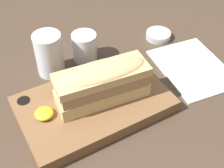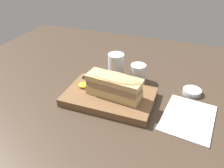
{
  "view_description": "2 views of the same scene",
  "coord_description": "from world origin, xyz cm",
  "px_view_note": "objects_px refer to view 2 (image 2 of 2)",
  "views": [
    {
      "loc": [
        -21.9,
        -44.1,
        51.02
      ],
      "look_at": [
        -0.02,
        -6.19,
        9.66
      ],
      "focal_mm": 50.0,
      "sensor_mm": 36.0,
      "label": 1
    },
    {
      "loc": [
        19.34,
        -61.47,
        48.23
      ],
      "look_at": [
        -1.21,
        -6.01,
        10.4
      ],
      "focal_mm": 35.0,
      "sensor_mm": 36.0,
      "label": 2
    }
  ],
  "objects_px": {
    "wine_glass": "(138,74)",
    "water_glass": "(116,68)",
    "napkin": "(188,118)",
    "sandwich": "(114,84)",
    "serving_board": "(109,97)",
    "condiment_dish": "(192,92)"
  },
  "relations": [
    {
      "from": "sandwich",
      "to": "condiment_dish",
      "type": "relative_size",
      "value": 2.91
    },
    {
      "from": "serving_board",
      "to": "condiment_dish",
      "type": "height_order",
      "value": "serving_board"
    },
    {
      "from": "sandwich",
      "to": "napkin",
      "type": "xyz_separation_m",
      "value": [
        0.25,
        0.0,
        -0.07
      ]
    },
    {
      "from": "wine_glass",
      "to": "napkin",
      "type": "bearing_deg",
      "value": -38.29
    },
    {
      "from": "water_glass",
      "to": "serving_board",
      "type": "bearing_deg",
      "value": -79.01
    },
    {
      "from": "serving_board",
      "to": "sandwich",
      "type": "height_order",
      "value": "sandwich"
    },
    {
      "from": "water_glass",
      "to": "wine_glass",
      "type": "bearing_deg",
      "value": 2.57
    },
    {
      "from": "water_glass",
      "to": "napkin",
      "type": "distance_m",
      "value": 0.34
    },
    {
      "from": "wine_glass",
      "to": "condiment_dish",
      "type": "distance_m",
      "value": 0.21
    },
    {
      "from": "sandwich",
      "to": "serving_board",
      "type": "bearing_deg",
      "value": 166.12
    },
    {
      "from": "serving_board",
      "to": "wine_glass",
      "type": "relative_size",
      "value": 4.31
    },
    {
      "from": "serving_board",
      "to": "napkin",
      "type": "height_order",
      "value": "serving_board"
    },
    {
      "from": "wine_glass",
      "to": "water_glass",
      "type": "bearing_deg",
      "value": -177.43
    },
    {
      "from": "water_glass",
      "to": "napkin",
      "type": "xyz_separation_m",
      "value": [
        0.3,
        -0.16,
        -0.04
      ]
    },
    {
      "from": "water_glass",
      "to": "napkin",
      "type": "relative_size",
      "value": 0.48
    },
    {
      "from": "serving_board",
      "to": "water_glass",
      "type": "distance_m",
      "value": 0.16
    },
    {
      "from": "water_glass",
      "to": "condiment_dish",
      "type": "distance_m",
      "value": 0.3
    },
    {
      "from": "water_glass",
      "to": "napkin",
      "type": "height_order",
      "value": "water_glass"
    },
    {
      "from": "serving_board",
      "to": "water_glass",
      "type": "height_order",
      "value": "water_glass"
    },
    {
      "from": "condiment_dish",
      "to": "wine_glass",
      "type": "bearing_deg",
      "value": 174.83
    },
    {
      "from": "wine_glass",
      "to": "condiment_dish",
      "type": "bearing_deg",
      "value": -5.17
    },
    {
      "from": "sandwich",
      "to": "wine_glass",
      "type": "relative_size",
      "value": 2.74
    }
  ]
}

